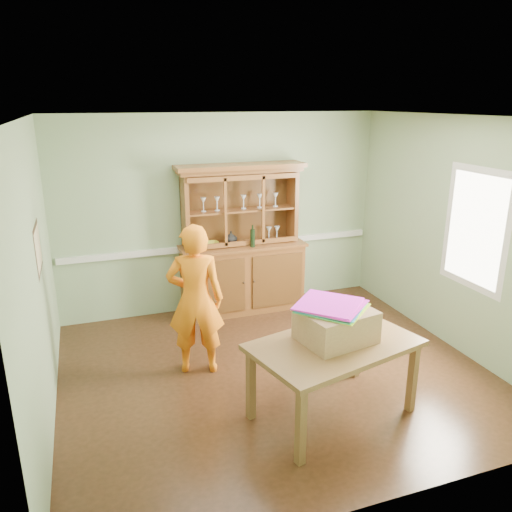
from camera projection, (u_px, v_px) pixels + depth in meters
name	position (u px, v px, depth m)	size (l,w,h in m)	color
floor	(274.00, 372.00, 5.48)	(4.50, 4.50, 0.00)	#4A2A17
ceiling	(277.00, 117.00, 4.67)	(4.50, 4.50, 0.00)	white
wall_back	(223.00, 214.00, 6.87)	(4.50, 4.50, 0.00)	#88A37A
wall_left	(37.00, 280.00, 4.36)	(4.00, 4.00, 0.00)	#88A37A
wall_right	(456.00, 235.00, 5.78)	(4.00, 4.00, 0.00)	#88A37A
wall_front	(387.00, 340.00, 3.27)	(4.50, 4.50, 0.00)	#88A37A
chair_rail	(224.00, 246.00, 6.99)	(4.41, 0.05, 0.08)	silver
framed_map	(39.00, 248.00, 4.58)	(0.03, 0.60, 0.46)	#312113
window_panel	(475.00, 229.00, 5.46)	(0.03, 0.96, 1.36)	silver
china_hutch	(242.00, 261.00, 6.92)	(1.74, 0.58, 2.05)	brown
dining_table	(334.00, 351.00, 4.55)	(1.67, 1.24, 0.75)	brown
cardboard_box	(336.00, 325.00, 4.53)	(0.63, 0.51, 0.30)	#A38054
kite_stack	(332.00, 306.00, 4.50)	(0.75, 0.75, 0.05)	#CFFF20
person	(196.00, 300.00, 5.29)	(0.60, 0.40, 1.66)	orange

